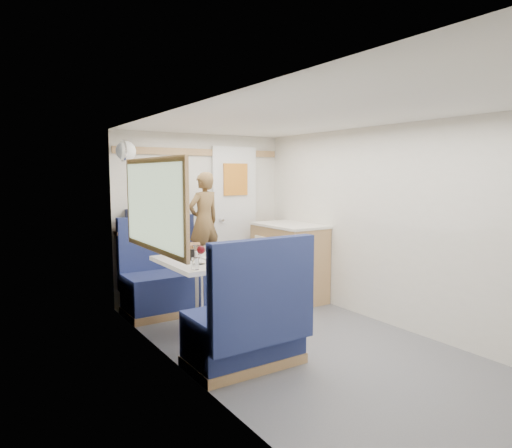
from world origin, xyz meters
TOP-DOWN VIEW (x-y plane):
  - floor at (0.00, 0.00)m, footprint 4.50×4.50m
  - ceiling at (0.00, 0.00)m, footprint 4.50×4.50m
  - wall_back at (0.00, 2.25)m, footprint 2.20×0.02m
  - wall_left at (-1.10, 0.00)m, footprint 0.02×4.50m
  - wall_right at (1.10, 0.00)m, footprint 0.02×4.50m
  - oak_trim_low at (0.00, 2.23)m, footprint 2.15×0.02m
  - oak_trim_high at (0.00, 2.23)m, footprint 2.15×0.02m
  - side_window at (-1.08, 1.00)m, footprint 0.04×1.30m
  - rear_door at (0.45, 2.22)m, footprint 0.62×0.12m
  - dinette_table at (-0.65, 1.00)m, footprint 0.62×0.92m
  - bench_far at (-0.65, 1.86)m, footprint 0.90×0.59m
  - bench_near at (-0.65, 0.14)m, footprint 0.90×0.59m
  - ledge at (-0.65, 2.12)m, footprint 0.90×0.14m
  - dome_light at (-1.04, 1.85)m, footprint 0.20×0.20m
  - galley_counter at (0.82, 1.55)m, footprint 0.57×0.92m
  - person at (-0.21, 1.77)m, footprint 0.44×0.33m
  - duffel_bag at (-0.74, 2.12)m, footprint 0.52×0.34m
  - tray at (-0.45, 0.88)m, footprint 0.33×0.38m
  - orange_fruit at (-0.55, 0.83)m, footprint 0.07×0.07m
  - cheese_block at (-0.59, 0.82)m, footprint 0.13×0.10m
  - wine_glass at (-0.72, 0.80)m, footprint 0.08×0.08m
  - tumbler_left at (-0.86, 0.62)m, footprint 0.06×0.06m
  - tumbler_mid at (-0.79, 1.38)m, footprint 0.07×0.07m
  - tumbler_right at (-0.62, 1.11)m, footprint 0.08×0.08m
  - beer_glass at (-0.43, 1.18)m, footprint 0.06×0.06m
  - pepper_grinder at (-0.71, 1.01)m, footprint 0.04×0.04m
  - salt_grinder at (-0.67, 1.01)m, footprint 0.03×0.03m
  - bread_loaf at (-0.53, 1.36)m, footprint 0.21×0.26m

SIDE VIEW (x-z plane):
  - floor at x=0.00m, z-range 0.00..0.00m
  - bench_far at x=-0.65m, z-range -0.22..0.83m
  - bench_near at x=-0.65m, z-range -0.22..0.83m
  - galley_counter at x=0.82m, z-range 0.01..0.93m
  - dinette_table at x=-0.65m, z-range 0.21..0.93m
  - tray at x=-0.45m, z-range 0.72..0.74m
  - cheese_block at x=-0.59m, z-range 0.74..0.78m
  - salt_grinder at x=-0.67m, z-range 0.72..0.80m
  - bread_loaf at x=-0.53m, z-range 0.72..0.82m
  - beer_glass at x=-0.43m, z-range 0.72..0.82m
  - tumbler_left at x=-0.86m, z-range 0.72..0.82m
  - orange_fruit at x=-0.55m, z-range 0.74..0.81m
  - tumbler_mid at x=-0.79m, z-range 0.72..0.83m
  - pepper_grinder at x=-0.71m, z-range 0.72..0.83m
  - tumbler_right at x=-0.62m, z-range 0.72..0.84m
  - wine_glass at x=-0.72m, z-range 0.76..0.93m
  - oak_trim_low at x=0.00m, z-range 0.81..0.89m
  - ledge at x=-0.65m, z-range 0.86..0.90m
  - rear_door at x=0.45m, z-range 0.04..1.90m
  - person at x=-0.21m, z-range 0.45..1.54m
  - wall_back at x=0.00m, z-range 0.00..2.00m
  - wall_left at x=-1.10m, z-range 0.00..2.00m
  - wall_right at x=1.10m, z-range 0.00..2.00m
  - duffel_bag at x=-0.74m, z-range 0.90..1.13m
  - side_window at x=-1.08m, z-range 0.89..1.61m
  - dome_light at x=-1.04m, z-range 1.65..1.85m
  - oak_trim_high at x=0.00m, z-range 1.74..1.82m
  - ceiling at x=0.00m, z-range 2.00..2.00m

